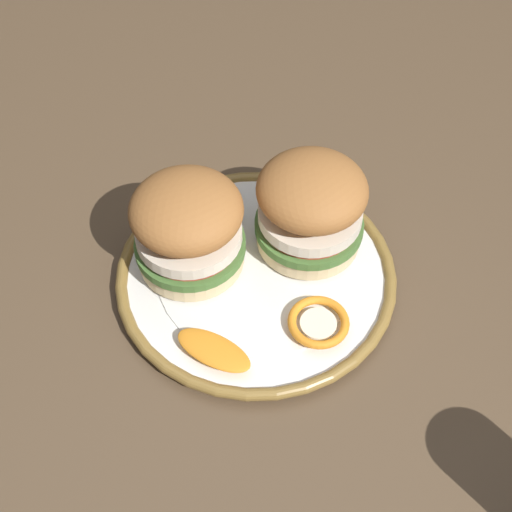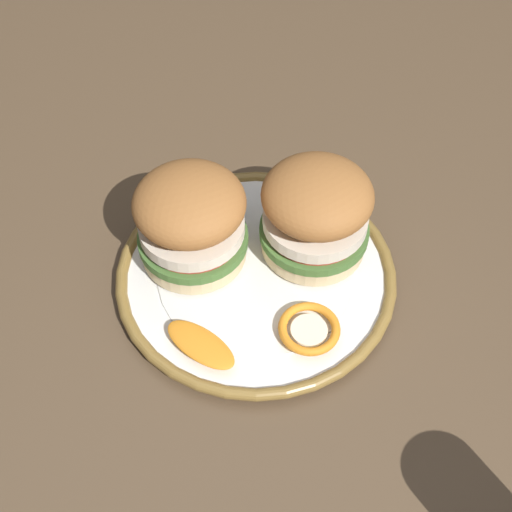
{
  "view_description": "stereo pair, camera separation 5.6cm",
  "coord_description": "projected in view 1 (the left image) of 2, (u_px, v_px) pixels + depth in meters",
  "views": [
    {
      "loc": [
        0.36,
        -0.18,
        1.33
      ],
      "look_at": [
        -0.04,
        -0.04,
        0.79
      ],
      "focal_mm": 49.55,
      "sensor_mm": 36.0,
      "label": 1
    },
    {
      "loc": [
        0.38,
        -0.12,
        1.33
      ],
      "look_at": [
        -0.04,
        -0.04,
        0.79
      ],
      "focal_mm": 49.55,
      "sensor_mm": 36.0,
      "label": 2
    }
  ],
  "objects": [
    {
      "name": "dinner_plate",
      "position": [
        256.0,
        275.0,
        0.71
      ],
      "size": [
        0.28,
        0.28,
        0.02
      ],
      "color": "white",
      "rests_on": "dining_table"
    },
    {
      "name": "orange_peel_strip_long",
      "position": [
        214.0,
        350.0,
        0.64
      ],
      "size": [
        0.08,
        0.07,
        0.01
      ],
      "color": "orange",
      "rests_on": "dinner_plate"
    },
    {
      "name": "sandwich_half_right",
      "position": [
        311.0,
        206.0,
        0.69
      ],
      "size": [
        0.12,
        0.12,
        0.1
      ],
      "color": "beige",
      "rests_on": "dinner_plate"
    },
    {
      "name": "sandwich_half_left",
      "position": [
        188.0,
        226.0,
        0.67
      ],
      "size": [
        0.12,
        0.12,
        0.1
      ],
      "color": "beige",
      "rests_on": "dinner_plate"
    },
    {
      "name": "dining_table",
      "position": [
        301.0,
        349.0,
        0.78
      ],
      "size": [
        1.28,
        0.96,
        0.75
      ],
      "color": "brown",
      "rests_on": "ground"
    },
    {
      "name": "orange_peel_curled",
      "position": [
        318.0,
        322.0,
        0.66
      ],
      "size": [
        0.07,
        0.07,
        0.01
      ],
      "color": "orange",
      "rests_on": "dinner_plate"
    }
  ]
}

